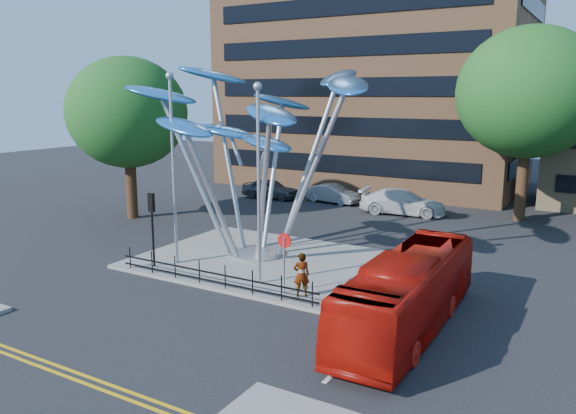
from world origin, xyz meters
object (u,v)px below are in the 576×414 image
Objects in this scene: tree_left at (127,113)px; parked_car_left at (270,189)px; leaf_sculpture at (255,118)px; traffic_light_island at (152,214)px; street_lamp_left at (173,153)px; street_lamp_right at (258,167)px; pedestrian at (301,275)px; tree_right at (529,93)px; parked_car_right at (403,202)px; no_entry_sign_island at (284,253)px; red_bus at (408,292)px; parked_car_mid at (332,194)px.

tree_left reaches higher than parked_car_left.
leaf_sculpture is 3.71× the size of traffic_light_island.
street_lamp_right is (5.00, -0.50, -0.26)m from street_lamp_left.
pedestrian is (2.29, -0.50, -4.06)m from street_lamp_right.
parked_car_left is at bearing -175.05° from tree_right.
tree_right is 0.95× the size of leaf_sculpture.
street_lamp_left is 1.98× the size of parked_car_left.
leaf_sculpture is at bearing -15.55° from tree_left.
parked_car_left is (4.10, 10.45, -6.04)m from tree_left.
street_lamp_left is 1.54× the size of parked_car_right.
parked_car_left is at bearing 123.58° from no_entry_sign_island.
tree_left is 12.38m from leaf_sculpture.
traffic_light_island is 1.94× the size of pedestrian.
parked_car_right is at bearing -95.31° from parked_car_left.
no_entry_sign_island is 0.26× the size of red_bus.
pedestrian is 0.40× the size of parked_car_left.
leaf_sculpture is at bearing 54.96° from traffic_light_island.
street_lamp_left is 8.53m from pedestrian.
no_entry_sign_island is 5.38m from red_bus.
parked_car_mid is at bearing -104.97° from pedestrian.
traffic_light_island is 12.40m from red_bus.
tree_right is 2.72× the size of parked_car_left.
traffic_light_island is at bearing 176.41° from red_bus.
traffic_light_island reaches higher than parked_car_mid.
traffic_light_island is (-0.50, -1.00, -2.74)m from street_lamp_left.
tree_left is at bearing 158.47° from red_bus.
tree_right reaches higher than traffic_light_island.
street_lamp_left is at bearing -34.38° from tree_left.
parked_car_mid is at bearing -83.97° from parked_car_left.
parked_car_right is (2.95, 13.35, -6.04)m from leaf_sculpture.
street_lamp_right is at bearing -156.61° from parked_car_mid.
street_lamp_left is 2.57× the size of traffic_light_island.
no_entry_sign_island is 1.39× the size of pedestrian.
parked_car_left is (-17.22, 18.58, -0.58)m from red_bus.
no_entry_sign_island is 1.11m from pedestrian.
red_bus is 5.44× the size of pedestrian.
red_bus reaches higher than parked_car_mid.
tree_left reaches higher than traffic_light_island.
parked_car_mid is at bearing -176.67° from tree_right.
pedestrian is at bearing 178.70° from parked_car_right.
pedestrian is at bearing -12.32° from street_lamp_right.
tree_right reaches higher than parked_car_left.
no_entry_sign_island is (6.50, -0.98, -3.54)m from street_lamp_left.
street_lamp_left is 18.36m from parked_car_mid.
parked_car_mid is 0.72× the size of parked_car_right.
parked_car_mid is (-12.95, -0.75, -7.36)m from tree_right.
leaf_sculpture is 8.67m from pedestrian.
leaf_sculpture is 16.09m from parked_car_mid.
tree_left is 5.85× the size of pedestrian.
tree_right is 18.37m from leaf_sculpture.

